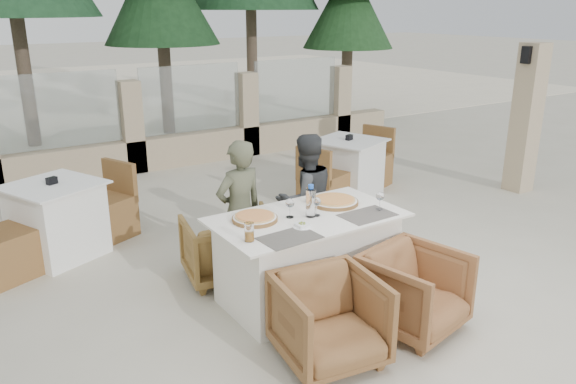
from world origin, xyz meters
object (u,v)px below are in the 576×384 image
wine_glass_near (316,205)px  wine_glass_corner (380,200)px  olive_dish (302,225)px  water_bottle (311,201)px  bg_table_b (348,168)px  beer_glass_right (310,195)px  armchair_far_right (291,231)px  wine_glass_centre (290,207)px  armchair_near_right (415,291)px  diner_left (240,212)px  armchair_far_left (220,248)px  armchair_near_left (329,320)px  diner_right (305,199)px  pizza_left (255,218)px  beer_glass_left (249,232)px  bg_table_a (57,220)px  pizza_right (334,201)px  dining_table (307,258)px

wine_glass_near → wine_glass_corner: same height
wine_glass_near → olive_dish: wine_glass_near is taller
water_bottle → bg_table_b: (2.06, 2.05, -0.52)m
beer_glass_right → armchair_far_right: beer_glass_right is taller
wine_glass_centre → armchair_near_right: size_ratio=0.26×
olive_dish → diner_left: 0.86m
wine_glass_corner → bg_table_b: wine_glass_corner is taller
wine_glass_corner → olive_dish: size_ratio=1.67×
diner_left → wine_glass_near: bearing=111.1°
beer_glass_right → armchair_near_right: bearing=-79.1°
olive_dish → diner_left: bearing=97.8°
armchair_far_left → armchair_near_left: 1.60m
diner_left → diner_right: (0.73, 0.01, -0.02)m
olive_dish → armchair_near_left: olive_dish is taller
pizza_left → beer_glass_left: beer_glass_left is taller
armchair_near_right → diner_left: 1.70m
olive_dish → bg_table_a: olive_dish is taller
diner_left → pizza_left: bearing=69.0°
water_bottle → beer_glass_right: 0.37m
wine_glass_corner → beer_glass_right: wine_glass_corner is taller
diner_left → wine_glass_corner: bearing=129.3°
wine_glass_near → diner_right: size_ratio=0.14×
beer_glass_left → armchair_far_right: bearing=44.3°
armchair_far_left → armchair_near_left: armchair_near_left is taller
armchair_far_left → bg_table_b: (2.53, 1.27, 0.09)m
armchair_far_left → armchair_near_right: (0.89, -1.61, 0.02)m
beer_glass_right → water_bottle: bearing=-124.2°
beer_glass_left → beer_glass_right: bearing=28.1°
pizza_left → diner_left: (0.13, 0.50, -0.13)m
wine_glass_near → wine_glass_corner: 0.57m
diner_right → bg_table_a: diner_right is taller
pizza_right → diner_left: 0.86m
bg_table_a → wine_glass_near: bearing=-75.7°
wine_glass_near → bg_table_b: size_ratio=0.11×
olive_dish → armchair_near_left: (-0.20, -0.64, -0.47)m
armchair_near_left → wine_glass_near: bearing=68.7°
armchair_far_left → diner_left: bearing=155.1°
wine_glass_centre → water_bottle: bearing=-26.1°
wine_glass_corner → armchair_near_right: bearing=-105.1°
olive_dish → bg_table_a: bearing=121.9°
olive_dish → armchair_far_right: size_ratio=0.19×
beer_glass_left → armchair_far_right: beer_glass_left is taller
wine_glass_corner → diner_left: diner_left is taller
dining_table → armchair_far_right: bearing=65.3°
armchair_near_right → armchair_far_right: bearing=79.8°
water_bottle → beer_glass_left: water_bottle is taller
pizza_left → armchair_near_right: (0.86, -1.00, -0.47)m
wine_glass_centre → beer_glass_left: (-0.52, -0.25, -0.02)m
wine_glass_centre → armchair_far_right: bearing=56.0°
bg_table_a → diner_right: bearing=-59.1°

